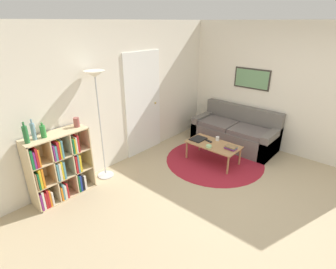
% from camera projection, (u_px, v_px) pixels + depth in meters
% --- Properties ---
extents(ground_plane, '(14.00, 14.00, 0.00)m').
position_uv_depth(ground_plane, '(244.00, 206.00, 3.96)').
color(ground_plane, tan).
extents(wall_back, '(7.46, 0.11, 2.60)m').
position_uv_depth(wall_back, '(130.00, 95.00, 4.98)').
color(wall_back, silver).
rests_on(wall_back, ground_plane).
extents(wall_right, '(0.08, 5.49, 2.60)m').
position_uv_depth(wall_right, '(245.00, 84.00, 5.75)').
color(wall_right, silver).
rests_on(wall_right, ground_plane).
extents(rug, '(1.93, 1.93, 0.01)m').
position_uv_depth(rug, '(214.00, 160.00, 5.26)').
color(rug, maroon).
rests_on(rug, ground_plane).
extents(bookshelf, '(0.94, 0.34, 1.07)m').
position_uv_depth(bookshelf, '(58.00, 168.00, 4.00)').
color(bookshelf, beige).
rests_on(bookshelf, ground_plane).
extents(floor_lamp, '(0.33, 0.33, 1.88)m').
position_uv_depth(floor_lamp, '(96.00, 89.00, 4.12)').
color(floor_lamp, '#B7B7BC').
rests_on(floor_lamp, ground_plane).
extents(couch, '(0.81, 1.79, 0.84)m').
position_uv_depth(couch, '(236.00, 133.00, 5.85)').
color(couch, '#66605B').
rests_on(couch, ground_plane).
extents(coffee_table, '(0.54, 1.01, 0.38)m').
position_uv_depth(coffee_table, '(213.00, 146.00, 5.10)').
color(coffee_table, '#AD7F51').
rests_on(coffee_table, ground_plane).
extents(laptop, '(0.31, 0.25, 0.02)m').
position_uv_depth(laptop, '(198.00, 139.00, 5.28)').
color(laptop, black).
rests_on(laptop, coffee_table).
extents(bowl, '(0.11, 0.11, 0.04)m').
position_uv_depth(bowl, '(209.00, 146.00, 4.94)').
color(bowl, '#9ED193').
rests_on(bowl, coffee_table).
extents(book_stack_on_table, '(0.16, 0.21, 0.07)m').
position_uv_depth(book_stack_on_table, '(231.00, 147.00, 4.87)').
color(book_stack_on_table, '#7F287A').
rests_on(book_stack_on_table, coffee_table).
extents(cup, '(0.07, 0.07, 0.08)m').
position_uv_depth(cup, '(217.00, 139.00, 5.21)').
color(cup, white).
rests_on(cup, coffee_table).
extents(remote, '(0.07, 0.15, 0.02)m').
position_uv_depth(remote, '(209.00, 141.00, 5.18)').
color(remote, black).
rests_on(remote, coffee_table).
extents(bottle_left, '(0.07, 0.07, 0.30)m').
position_uv_depth(bottle_left, '(26.00, 134.00, 3.48)').
color(bottle_left, '#236633').
rests_on(bottle_left, bookshelf).
extents(bottle_middle, '(0.06, 0.06, 0.30)m').
position_uv_depth(bottle_middle, '(33.00, 131.00, 3.58)').
color(bottle_middle, '#6B93A3').
rests_on(bottle_middle, bookshelf).
extents(bottle_right, '(0.08, 0.08, 0.22)m').
position_uv_depth(bottle_right, '(43.00, 131.00, 3.66)').
color(bottle_right, '#2D8438').
rests_on(bottle_right, bookshelf).
extents(vase_on_shelf, '(0.09, 0.09, 0.15)m').
position_uv_depth(vase_on_shelf, '(77.00, 122.00, 4.04)').
color(vase_on_shelf, '#934C47').
rests_on(vase_on_shelf, bookshelf).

